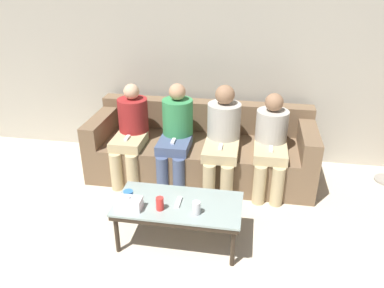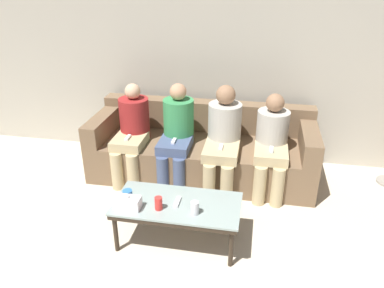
{
  "view_description": "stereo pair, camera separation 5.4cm",
  "coord_description": "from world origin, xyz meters",
  "px_view_note": "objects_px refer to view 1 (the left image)",
  "views": [
    {
      "loc": [
        0.55,
        -0.65,
        2.25
      ],
      "look_at": [
        0.0,
        2.55,
        0.68
      ],
      "focal_mm": 35.0,
      "sensor_mm": 36.0,
      "label": 1
    },
    {
      "loc": [
        0.6,
        -0.64,
        2.25
      ],
      "look_at": [
        0.0,
        2.55,
        0.68
      ],
      "focal_mm": 35.0,
      "sensor_mm": 36.0,
      "label": 2
    }
  ],
  "objects_px": {
    "coffee_table": "(178,207)",
    "seated_person_mid_right": "(223,135)",
    "couch": "(201,150)",
    "tissue_box": "(129,203)",
    "seated_person_mid_left": "(176,132)",
    "cup_near_left": "(196,208)",
    "cup_far_center": "(128,196)",
    "seated_person_left_end": "(131,130)",
    "cup_near_right": "(160,204)",
    "game_remote": "(178,202)",
    "seated_person_right_end": "(271,141)"
  },
  "relations": [
    {
      "from": "coffee_table",
      "to": "seated_person_mid_right",
      "type": "distance_m",
      "value": 1.1
    },
    {
      "from": "couch",
      "to": "tissue_box",
      "type": "xyz_separation_m",
      "value": [
        -0.41,
        -1.4,
        0.17
      ]
    },
    {
      "from": "couch",
      "to": "seated_person_mid_left",
      "type": "height_order",
      "value": "seated_person_mid_left"
    },
    {
      "from": "cup_near_left",
      "to": "cup_far_center",
      "type": "xyz_separation_m",
      "value": [
        -0.61,
        0.1,
        -0.01
      ]
    },
    {
      "from": "tissue_box",
      "to": "seated_person_left_end",
      "type": "relative_size",
      "value": 0.2
    },
    {
      "from": "seated_person_left_end",
      "to": "cup_near_right",
      "type": "bearing_deg",
      "value": -61.95
    },
    {
      "from": "cup_near_right",
      "to": "game_remote",
      "type": "distance_m",
      "value": 0.18
    },
    {
      "from": "cup_far_center",
      "to": "seated_person_right_end",
      "type": "height_order",
      "value": "seated_person_right_end"
    },
    {
      "from": "cup_near_right",
      "to": "seated_person_right_end",
      "type": "bearing_deg",
      "value": 51.85
    },
    {
      "from": "seated_person_left_end",
      "to": "seated_person_mid_left",
      "type": "bearing_deg",
      "value": 0.78
    },
    {
      "from": "cup_far_center",
      "to": "seated_person_mid_left",
      "type": "bearing_deg",
      "value": 80.02
    },
    {
      "from": "cup_near_left",
      "to": "game_remote",
      "type": "height_order",
      "value": "cup_near_left"
    },
    {
      "from": "seated_person_left_end",
      "to": "couch",
      "type": "bearing_deg",
      "value": 15.01
    },
    {
      "from": "cup_far_center",
      "to": "seated_person_left_end",
      "type": "relative_size",
      "value": 0.08
    },
    {
      "from": "cup_near_right",
      "to": "seated_person_right_end",
      "type": "height_order",
      "value": "seated_person_right_end"
    },
    {
      "from": "tissue_box",
      "to": "game_remote",
      "type": "distance_m",
      "value": 0.42
    },
    {
      "from": "cup_far_center",
      "to": "seated_person_mid_left",
      "type": "height_order",
      "value": "seated_person_mid_left"
    },
    {
      "from": "cup_far_center",
      "to": "seated_person_right_end",
      "type": "xyz_separation_m",
      "value": [
        1.21,
        1.07,
        0.12
      ]
    },
    {
      "from": "cup_near_right",
      "to": "couch",
      "type": "bearing_deg",
      "value": 83.93
    },
    {
      "from": "tissue_box",
      "to": "seated_person_mid_right",
      "type": "bearing_deg",
      "value": 60.93
    },
    {
      "from": "coffee_table",
      "to": "cup_near_right",
      "type": "relative_size",
      "value": 9.45
    },
    {
      "from": "game_remote",
      "to": "seated_person_mid_left",
      "type": "relative_size",
      "value": 0.14
    },
    {
      "from": "game_remote",
      "to": "cup_near_left",
      "type": "bearing_deg",
      "value": -35.16
    },
    {
      "from": "couch",
      "to": "cup_near_left",
      "type": "height_order",
      "value": "couch"
    },
    {
      "from": "cup_near_right",
      "to": "cup_far_center",
      "type": "relative_size",
      "value": 1.26
    },
    {
      "from": "cup_far_center",
      "to": "seated_person_left_end",
      "type": "bearing_deg",
      "value": 106.56
    },
    {
      "from": "cup_near_right",
      "to": "tissue_box",
      "type": "height_order",
      "value": "tissue_box"
    },
    {
      "from": "cup_near_left",
      "to": "couch",
      "type": "bearing_deg",
      "value": 96.62
    },
    {
      "from": "game_remote",
      "to": "seated_person_mid_right",
      "type": "relative_size",
      "value": 0.13
    },
    {
      "from": "cup_near_left",
      "to": "seated_person_mid_right",
      "type": "height_order",
      "value": "seated_person_mid_right"
    },
    {
      "from": "cup_near_left",
      "to": "seated_person_left_end",
      "type": "bearing_deg",
      "value": 128.32
    },
    {
      "from": "coffee_table",
      "to": "cup_far_center",
      "type": "bearing_deg",
      "value": -176.35
    },
    {
      "from": "couch",
      "to": "seated_person_mid_right",
      "type": "bearing_deg",
      "value": -39.68
    },
    {
      "from": "couch",
      "to": "cup_far_center",
      "type": "relative_size",
      "value": 27.63
    },
    {
      "from": "cup_near_left",
      "to": "cup_far_center",
      "type": "height_order",
      "value": "cup_near_left"
    },
    {
      "from": "game_remote",
      "to": "seated_person_right_end",
      "type": "distance_m",
      "value": 1.31
    },
    {
      "from": "tissue_box",
      "to": "cup_far_center",
      "type": "bearing_deg",
      "value": 109.03
    },
    {
      "from": "tissue_box",
      "to": "couch",
      "type": "bearing_deg",
      "value": 73.86
    },
    {
      "from": "game_remote",
      "to": "seated_person_mid_right",
      "type": "bearing_deg",
      "value": 75.5
    },
    {
      "from": "cup_near_left",
      "to": "seated_person_right_end",
      "type": "xyz_separation_m",
      "value": [
        0.61,
        1.17,
        0.11
      ]
    },
    {
      "from": "tissue_box",
      "to": "seated_person_mid_right",
      "type": "distance_m",
      "value": 1.37
    },
    {
      "from": "game_remote",
      "to": "tissue_box",
      "type": "bearing_deg",
      "value": -159.58
    },
    {
      "from": "coffee_table",
      "to": "cup_near_left",
      "type": "distance_m",
      "value": 0.23
    },
    {
      "from": "game_remote",
      "to": "seated_person_left_end",
      "type": "xyz_separation_m",
      "value": [
        -0.75,
        1.05,
        0.16
      ]
    },
    {
      "from": "coffee_table",
      "to": "tissue_box",
      "type": "xyz_separation_m",
      "value": [
        -0.39,
        -0.15,
        0.09
      ]
    },
    {
      "from": "seated_person_mid_right",
      "to": "seated_person_left_end",
      "type": "bearing_deg",
      "value": 179.64
    },
    {
      "from": "seated_person_left_end",
      "to": "cup_near_left",
      "type": "bearing_deg",
      "value": -51.68
    },
    {
      "from": "seated_person_mid_left",
      "to": "seated_person_right_end",
      "type": "distance_m",
      "value": 1.02
    },
    {
      "from": "couch",
      "to": "game_remote",
      "type": "height_order",
      "value": "couch"
    },
    {
      "from": "cup_near_left",
      "to": "seated_person_left_end",
      "type": "xyz_separation_m",
      "value": [
        -0.93,
        1.17,
        0.12
      ]
    }
  ]
}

